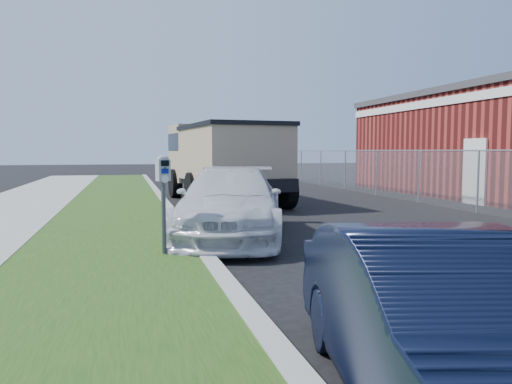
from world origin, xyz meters
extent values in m
plane|color=black|center=(0.00, 0.00, 0.00)|extent=(120.00, 120.00, 0.00)
cube|color=gray|center=(-2.60, 2.00, 0.07)|extent=(0.25, 50.00, 0.15)
cube|color=#1A3E11|center=(-4.20, 2.00, 0.07)|extent=(3.00, 50.00, 0.13)
plane|color=slate|center=(6.00, 7.00, 0.90)|extent=(0.00, 30.00, 30.00)
cylinder|color=#979BA4|center=(6.00, 7.00, 1.80)|extent=(0.04, 30.00, 0.04)
cylinder|color=#979BA4|center=(6.00, 4.00, 0.90)|extent=(0.06, 0.06, 1.80)
cylinder|color=#979BA4|center=(6.00, 7.00, 0.90)|extent=(0.06, 0.06, 1.80)
cylinder|color=#979BA4|center=(6.00, 10.00, 0.90)|extent=(0.06, 0.06, 1.80)
cylinder|color=#979BA4|center=(6.00, 13.00, 0.90)|extent=(0.06, 0.06, 1.80)
cylinder|color=#979BA4|center=(6.00, 16.00, 0.90)|extent=(0.06, 0.06, 1.80)
cylinder|color=#979BA4|center=(6.00, 19.00, 0.90)|extent=(0.06, 0.06, 1.80)
cylinder|color=#979BA4|center=(6.00, 22.00, 0.90)|extent=(0.06, 0.06, 1.80)
cube|color=silver|center=(7.48, 8.00, 3.60)|extent=(0.06, 14.00, 0.30)
cube|color=silver|center=(7.45, 6.00, 1.10)|extent=(0.08, 1.10, 2.20)
cylinder|color=#3F4247|center=(-3.24, -0.18, 0.72)|extent=(0.10, 0.10, 1.14)
cube|color=gray|center=(-3.24, -0.18, 1.48)|extent=(0.24, 0.20, 0.34)
ellipsoid|color=gray|center=(-3.24, -0.18, 1.65)|extent=(0.25, 0.21, 0.13)
cube|color=black|center=(-3.21, -0.25, 1.60)|extent=(0.13, 0.06, 0.09)
cube|color=#0C188C|center=(-3.22, -0.25, 1.47)|extent=(0.12, 0.05, 0.08)
cylinder|color=silver|center=(-3.22, -0.25, 1.35)|extent=(0.12, 0.05, 0.13)
cube|color=#3F4247|center=(-3.22, -0.25, 1.50)|extent=(0.04, 0.02, 0.06)
imported|color=silver|center=(-1.75, 1.79, 0.73)|extent=(3.34, 5.38, 1.45)
imported|color=black|center=(-1.77, -5.41, 0.62)|extent=(1.96, 3.92, 1.23)
cube|color=black|center=(-0.51, 8.73, 0.79)|extent=(3.08, 7.17, 0.38)
cube|color=#91795D|center=(-0.77, 11.22, 1.69)|extent=(2.74, 2.21, 2.18)
cube|color=black|center=(-0.77, 11.22, 2.12)|extent=(2.78, 2.23, 0.65)
cube|color=#91795D|center=(-0.43, 7.86, 1.69)|extent=(3.06, 4.81, 1.74)
cube|color=black|center=(-0.43, 7.86, 2.59)|extent=(3.18, 4.93, 0.13)
cube|color=black|center=(-0.87, 12.25, 0.71)|extent=(2.62, 0.42, 0.33)
cylinder|color=black|center=(-2.00, 10.99, 0.54)|extent=(0.46, 1.12, 1.09)
cylinder|color=black|center=(0.49, 11.24, 0.54)|extent=(0.46, 1.12, 1.09)
cylinder|color=black|center=(-1.70, 8.06, 0.54)|extent=(0.46, 1.12, 1.09)
cylinder|color=black|center=(0.79, 8.31, 0.54)|extent=(0.46, 1.12, 1.09)
cylinder|color=black|center=(-1.51, 6.11, 0.54)|extent=(0.46, 1.12, 1.09)
cylinder|color=black|center=(0.98, 6.36, 0.54)|extent=(0.46, 1.12, 1.09)
camera|label=1|loc=(-3.81, -8.25, 1.79)|focal=35.00mm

